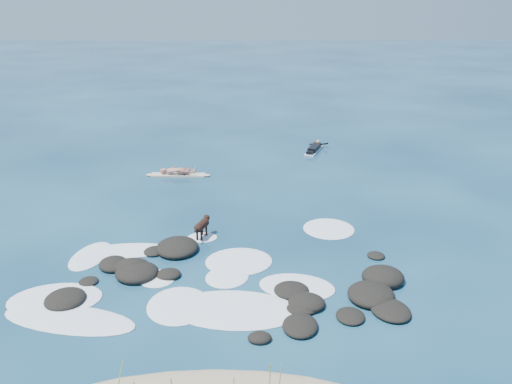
{
  "coord_description": "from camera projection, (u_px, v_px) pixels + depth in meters",
  "views": [
    {
      "loc": [
        0.88,
        -17.37,
        8.68
      ],
      "look_at": [
        1.06,
        4.0,
        0.9
      ],
      "focal_mm": 40.0,
      "sensor_mm": 36.0,
      "label": 1
    }
  ],
  "objects": [
    {
      "name": "dog",
      "position": [
        202.0,
        225.0,
        20.56
      ],
      "size": [
        0.59,
        1.21,
        0.8
      ],
      "rotation": [
        0.0,
        0.0,
        1.23
      ],
      "color": "black",
      "rests_on": "ground"
    },
    {
      "name": "breaking_foam",
      "position": [
        186.0,
        281.0,
        17.73
      ],
      "size": [
        11.31,
        8.47,
        0.12
      ],
      "color": "white",
      "rests_on": "ground"
    },
    {
      "name": "paddling_surfer_rig",
      "position": [
        315.0,
        148.0,
        31.55
      ],
      "size": [
        1.52,
        2.52,
        0.45
      ],
      "rotation": [
        0.0,
        0.0,
        1.2
      ],
      "color": "silver",
      "rests_on": "ground"
    },
    {
      "name": "standing_surfer_rig",
      "position": [
        177.0,
        162.0,
        27.27
      ],
      "size": [
        3.14,
        0.63,
        1.79
      ],
      "rotation": [
        0.0,
        0.0,
        -0.04
      ],
      "color": "beige",
      "rests_on": "ground"
    },
    {
      "name": "reef_rocks",
      "position": [
        241.0,
        281.0,
        17.55
      ],
      "size": [
        10.92,
        6.44,
        0.58
      ],
      "color": "black",
      "rests_on": "ground"
    },
    {
      "name": "ground",
      "position": [
        226.0,
        257.0,
        19.28
      ],
      "size": [
        160.0,
        160.0,
        0.0
      ],
      "primitive_type": "plane",
      "color": "#0A2642",
      "rests_on": "ground"
    }
  ]
}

